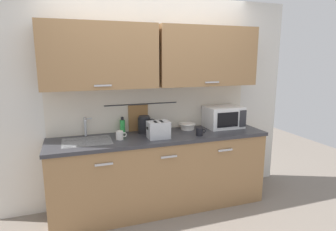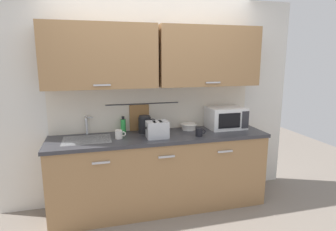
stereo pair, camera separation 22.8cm
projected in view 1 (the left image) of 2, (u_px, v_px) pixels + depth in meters
The scene contains 11 objects.
ground at pixel (169, 219), 3.20m from camera, with size 8.00×8.00×0.00m, color slate.
counter_unit at pixel (160, 171), 3.38m from camera, with size 2.53×0.64×0.90m.
back_wall_assembly at pixel (154, 80), 3.38m from camera, with size 3.70×0.41×2.50m.
sink_faucet at pixel (85, 124), 3.21m from camera, with size 0.09×0.17×0.22m.
microwave at pixel (223, 117), 3.65m from camera, with size 0.46×0.35×0.27m.
electric_kettle at pixel (145, 125), 3.37m from camera, with size 0.23×0.16×0.21m.
dish_soap_bottle at pixel (122, 126), 3.36m from camera, with size 0.06×0.06×0.20m.
mug_near_sink at pixel (120, 135), 3.11m from camera, with size 0.12×0.08×0.09m.
mixing_bowl at pixel (187, 126), 3.56m from camera, with size 0.21×0.21×0.08m.
toaster at pixel (158, 130), 3.15m from camera, with size 0.26×0.17×0.19m.
mug_by_kettle at pixel (200, 132), 3.26m from camera, with size 0.12×0.08×0.09m.
Camera 1 is at (-0.95, -2.74, 1.78)m, focal length 30.26 mm.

